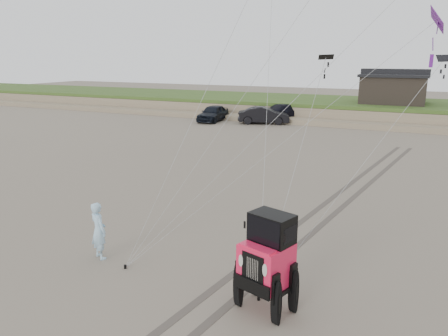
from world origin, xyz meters
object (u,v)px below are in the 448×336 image
(man, at_px, (99,230))
(truck_c, at_px, (280,112))
(truck_a, at_px, (213,113))
(cabin, at_px, (394,88))
(truck_b, at_px, (264,115))
(jeep, at_px, (266,273))

(man, bearing_deg, truck_c, -58.73)
(truck_a, height_order, man, man)
(cabin, xyz_separation_m, truck_a, (-15.98, -8.27, -2.44))
(cabin, distance_m, man, 37.51)
(truck_c, bearing_deg, truck_b, -75.58)
(truck_a, relative_size, truck_b, 0.97)
(truck_c, height_order, man, man)
(cabin, bearing_deg, truck_b, -144.71)
(truck_b, xyz_separation_m, jeep, (10.93, -29.86, 0.21))
(cabin, bearing_deg, jeep, -89.88)
(jeep, distance_m, man, 5.82)
(truck_b, height_order, jeep, jeep)
(truck_c, distance_m, man, 32.12)
(jeep, bearing_deg, truck_b, 127.96)
(truck_b, xyz_separation_m, truck_c, (0.85, 2.51, 0.04))
(cabin, height_order, truck_c, cabin)
(truck_a, xyz_separation_m, man, (10.26, -28.73, 0.13))
(truck_c, relative_size, jeep, 1.07)
(truck_c, distance_m, jeep, 33.91)
(truck_a, xyz_separation_m, truck_b, (5.13, 0.59, 0.00))
(truck_c, bearing_deg, cabin, 60.42)
(truck_b, height_order, man, man)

